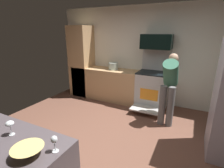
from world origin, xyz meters
The scene contains 11 objects.
ground_plane centered at (0.00, 0.00, -0.01)m, with size 5.20×4.80×0.02m, color brown.
wall_back centered at (0.00, 2.34, 1.30)m, with size 5.20×0.12×2.60m, color silver.
lower_cabinet_run centered at (-0.90, 1.98, 0.45)m, with size 2.40×0.60×0.90m, color tan.
cabinet_column centered at (-1.90, 1.98, 1.05)m, with size 0.60×0.60×2.10m, color tan.
oven_range centered at (0.33, 1.97, 0.51)m, with size 0.76×1.03×1.52m.
microwave centered at (0.33, 2.06, 1.70)m, with size 0.74×0.38×0.36m, color black.
person_cook centered at (0.82, 1.30, 0.88)m, with size 0.31×0.60×1.50m.
mixing_bowl_small centered at (0.06, -1.48, 0.94)m, with size 0.28×0.28×0.09m, color #E6CD72.
wine_glass_near centered at (0.23, -1.33, 1.02)m, with size 0.06×0.06×0.16m.
wine_glass_extra centered at (-0.37, -1.34, 1.02)m, with size 0.08×0.08×0.16m.
stock_pot centered at (-0.81, 1.98, 1.00)m, with size 0.26×0.26×0.20m, color #ADC4BC.
Camera 1 is at (1.26, -2.25, 1.94)m, focal length 27.15 mm.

